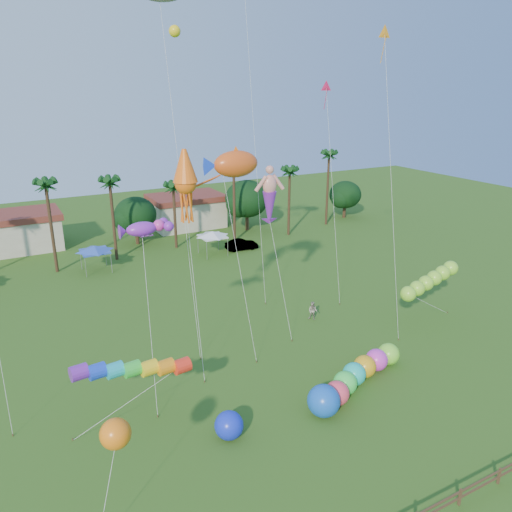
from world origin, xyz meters
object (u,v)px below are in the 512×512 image
spectator_b (313,311)px  blue_ball (229,425)px  caterpillar_inflatable (353,378)px  car_b (242,245)px

spectator_b → blue_ball: bearing=-90.2°
caterpillar_inflatable → blue_ball: caterpillar_inflatable is taller
car_b → caterpillar_inflatable: bearing=172.3°
spectator_b → caterpillar_inflatable: 11.04m
spectator_b → blue_ball: 17.33m
spectator_b → blue_ball: blue_ball is taller
car_b → blue_ball: 36.21m
car_b → caterpillar_inflatable: 32.33m
spectator_b → caterpillar_inflatable: caterpillar_inflatable is taller
car_b → caterpillar_inflatable: (-7.36, -31.48, 0.20)m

